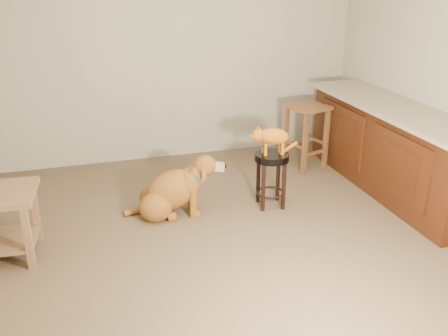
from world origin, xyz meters
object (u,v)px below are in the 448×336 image
object	(u,v)px
side_table	(2,215)
golden_retriever	(172,192)
padded_stool	(271,169)
tabby_kitten	(271,137)
wood_stool	(306,135)

from	to	relation	value
side_table	golden_retriever	size ratio (longest dim) A/B	0.62
padded_stool	tabby_kitten	xyz separation A→B (m)	(-0.01, 0.00, 0.34)
tabby_kitten	golden_retriever	bearing A→B (deg)	-178.96
wood_stool	tabby_kitten	bearing A→B (deg)	-132.83
side_table	padded_stool	bearing A→B (deg)	6.17
side_table	tabby_kitten	size ratio (longest dim) A/B	1.19
side_table	wood_stool	bearing A→B (deg)	19.24
tabby_kitten	padded_stool	bearing A→B (deg)	-5.72
side_table	tabby_kitten	world-z (taller)	tabby_kitten
wood_stool	side_table	distance (m)	3.47
padded_stool	side_table	xyz separation A→B (m)	(-2.48, -0.27, -0.01)
wood_stool	padded_stool	bearing A→B (deg)	-132.34
padded_stool	wood_stool	distance (m)	1.18
padded_stool	side_table	world-z (taller)	side_table
golden_retriever	tabby_kitten	xyz separation A→B (m)	(0.98, -0.10, 0.50)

